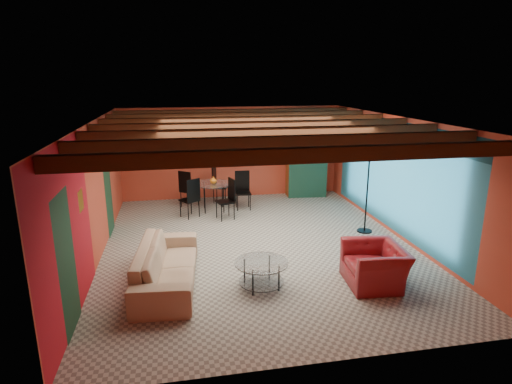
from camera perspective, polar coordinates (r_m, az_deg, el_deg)
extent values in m
cube|color=gray|center=(9.28, 0.23, -7.19)|extent=(6.50, 8.00, 0.01)
cube|color=silver|center=(8.62, 0.25, 9.64)|extent=(6.50, 8.00, 0.01)
cube|color=#B53F29|center=(12.72, -3.23, 5.31)|extent=(6.50, 0.02, 2.70)
cube|color=#A8131D|center=(8.85, -20.89, -0.13)|extent=(0.02, 8.00, 2.70)
cube|color=teal|center=(9.98, 18.88, 1.73)|extent=(0.02, 8.00, 2.70)
imported|color=tan|center=(7.68, -11.90, -9.58)|extent=(1.18, 2.54, 0.72)
imported|color=maroon|center=(7.81, 15.68, -9.49)|extent=(1.04, 1.16, 0.70)
cube|color=brown|center=(12.97, 6.67, 3.77)|extent=(1.16, 0.64, 1.96)
cube|color=black|center=(12.54, -7.33, 6.46)|extent=(1.05, 0.03, 0.65)
imported|color=#26661E|center=(12.78, 6.84, 9.12)|extent=(0.48, 0.44, 0.47)
imported|color=orange|center=(11.39, -5.81, 3.07)|extent=(0.23, 0.23, 0.19)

